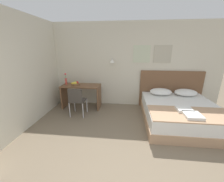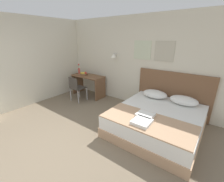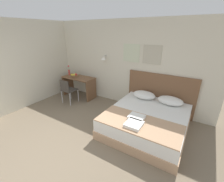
% 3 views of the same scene
% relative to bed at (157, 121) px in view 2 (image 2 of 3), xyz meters
% --- Properties ---
extents(ground_plane, '(24.00, 24.00, 0.00)m').
position_rel_bed_xyz_m(ground_plane, '(-1.33, -1.94, -0.25)').
color(ground_plane, '#756651').
extents(wall_back, '(5.68, 0.31, 2.65)m').
position_rel_bed_xyz_m(wall_back, '(-1.32, 1.08, 1.08)').
color(wall_back, beige).
rests_on(wall_back, ground_plane).
extents(bed, '(1.82, 1.99, 0.50)m').
position_rel_bed_xyz_m(bed, '(0.00, 0.00, 0.00)').
color(bed, tan).
rests_on(bed, ground_plane).
extents(headboard, '(1.94, 0.06, 1.20)m').
position_rel_bed_xyz_m(headboard, '(-0.00, 1.02, 0.35)').
color(headboard, brown).
rests_on(headboard, ground_plane).
extents(pillow_left, '(0.65, 0.45, 0.20)m').
position_rel_bed_xyz_m(pillow_left, '(-0.36, 0.72, 0.35)').
color(pillow_left, white).
rests_on(pillow_left, bed).
extents(pillow_right, '(0.65, 0.45, 0.20)m').
position_rel_bed_xyz_m(pillow_right, '(0.36, 0.72, 0.35)').
color(pillow_right, white).
rests_on(pillow_right, bed).
extents(throw_blanket, '(1.76, 0.79, 0.02)m').
position_rel_bed_xyz_m(throw_blanket, '(-0.00, -0.58, 0.27)').
color(throw_blanket, tan).
rests_on(throw_blanket, bed).
extents(folded_towel_near_foot, '(0.34, 0.29, 0.06)m').
position_rel_bed_xyz_m(folded_towel_near_foot, '(-0.10, -0.44, 0.31)').
color(folded_towel_near_foot, white).
rests_on(folded_towel_near_foot, throw_blanket).
extents(folded_towel_mid_bed, '(0.33, 0.34, 0.06)m').
position_rel_bed_xyz_m(folded_towel_mid_bed, '(-0.04, -0.71, 0.31)').
color(folded_towel_mid_bed, white).
rests_on(folded_towel_mid_bed, throw_blanket).
extents(desk, '(1.20, 0.56, 0.75)m').
position_rel_bed_xyz_m(desk, '(-2.85, 0.66, 0.28)').
color(desk, brown).
rests_on(desk, ground_plane).
extents(desk_chair, '(0.42, 0.42, 0.83)m').
position_rel_bed_xyz_m(desk_chair, '(-2.78, 0.03, 0.25)').
color(desk_chair, '#3D3833').
rests_on(desk_chair, ground_plane).
extents(fruit_bowl, '(0.27, 0.27, 0.13)m').
position_rel_bed_xyz_m(fruit_bowl, '(-3.02, 0.64, 0.55)').
color(fruit_bowl, brown).
rests_on(fruit_bowl, desk).
extents(flower_vase, '(0.07, 0.07, 0.37)m').
position_rel_bed_xyz_m(flower_vase, '(-3.35, 0.70, 0.64)').
color(flower_vase, '#D14C42').
rests_on(flower_vase, desk).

